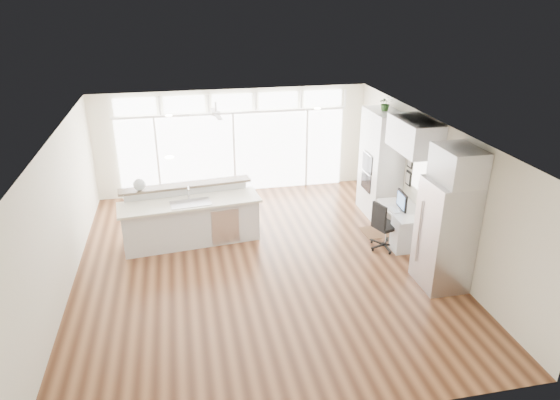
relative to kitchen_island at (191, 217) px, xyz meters
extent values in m
cube|color=#482816|center=(1.26, -1.20, -0.59)|extent=(7.00, 8.00, 0.02)
cube|color=white|center=(1.26, -1.20, 2.12)|extent=(7.00, 8.00, 0.02)
cube|color=silver|center=(1.26, 2.80, 0.77)|extent=(7.00, 0.04, 2.70)
cube|color=silver|center=(1.26, -5.20, 0.77)|extent=(7.00, 0.04, 2.70)
cube|color=silver|center=(-2.24, -1.20, 0.77)|extent=(0.04, 8.00, 2.70)
cube|color=silver|center=(4.76, -1.20, 0.77)|extent=(0.04, 8.00, 2.70)
cube|color=white|center=(1.26, 2.74, 0.47)|extent=(5.80, 0.06, 2.08)
cube|color=white|center=(1.26, 2.74, 1.80)|extent=(5.90, 0.06, 0.40)
cube|color=silver|center=(4.72, -0.90, 0.97)|extent=(0.04, 0.85, 0.85)
cube|color=white|center=(0.76, 1.60, 1.90)|extent=(1.16, 1.16, 0.32)
cube|color=beige|center=(1.26, -1.00, 2.10)|extent=(3.40, 3.00, 0.02)
cube|color=silver|center=(4.43, 0.60, 0.67)|extent=(0.64, 1.20, 2.50)
cube|color=silver|center=(4.39, -0.90, -0.20)|extent=(0.72, 1.30, 0.76)
cube|color=silver|center=(4.43, -0.90, 1.77)|extent=(0.64, 1.30, 0.64)
cube|color=silver|center=(4.37, -2.55, 0.42)|extent=(0.76, 0.90, 2.00)
cube|color=silver|center=(4.43, -2.55, 1.72)|extent=(0.64, 0.90, 0.60)
cube|color=black|center=(4.72, -0.28, 0.82)|extent=(0.06, 0.22, 0.80)
cube|color=silver|center=(0.00, 0.00, 0.00)|extent=(3.02, 1.41, 1.16)
cube|color=#361F11|center=(4.16, -0.37, -0.57)|extent=(0.88, 0.65, 0.01)
cube|color=black|center=(3.92, -1.08, -0.06)|extent=(0.66, 0.64, 1.03)
sphere|color=silver|center=(-0.99, 0.29, 0.71)|extent=(0.26, 0.26, 0.26)
cube|color=black|center=(4.31, -0.90, 0.39)|extent=(0.12, 0.50, 0.42)
cube|color=silver|center=(4.14, -0.90, 0.19)|extent=(0.14, 0.34, 0.02)
imported|color=#305D28|center=(4.43, 0.60, 2.05)|extent=(0.31, 0.35, 0.26)
camera|label=1|loc=(-0.09, -9.66, 4.46)|focal=32.00mm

